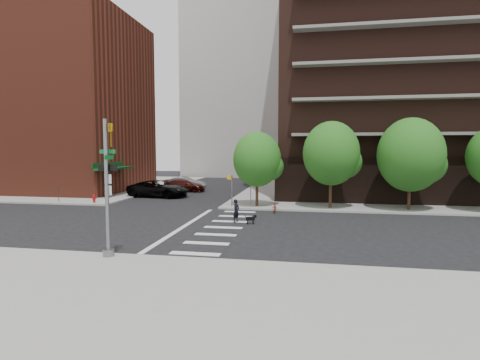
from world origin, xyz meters
The scene contains 20 objects.
ground centered at (0.00, 0.00, 0.00)m, with size 120.00×120.00×0.00m, color black.
sidewalk_ne centered at (20.50, 23.50, 0.07)m, with size 39.00×33.00×0.15m, color gray.
sidewalk_nw centered at (-24.50, 23.50, 0.07)m, with size 31.00×33.00×0.15m, color gray.
crosswalk centered at (2.21, 0.00, 0.01)m, with size 3.85×13.00×0.01m.
apartment_tower centered at (18.00, 24.00, 20.91)m, with size 26.65×25.50×45.00m.
midrise_nw centered at (-22.00, 18.00, 10.15)m, with size 21.40×15.50×20.00m.
highrise_bg centered at (-5.00, 48.00, 30.00)m, with size 18.00×14.00×60.00m, color beige.
tree_a centered at (4.00, 8.50, 4.04)m, with size 4.00×4.00×5.90m.
tree_b centered at (10.00, 8.50, 4.54)m, with size 4.50×4.50×6.65m.
tree_c centered at (16.00, 8.50, 4.45)m, with size 5.00×5.00×6.80m.
traffic_signal centered at (-0.47, -7.49, 2.70)m, with size 0.90×0.75×6.00m.
pedestrian_signal centered at (2.32, 7.92, 1.85)m, with size 2.18×0.67×2.60m.
fire_hydrant centered at (-10.50, 7.80, 0.55)m, with size 0.24×0.24×0.73m.
parking_meter centered at (-14.00, 7.80, 0.96)m, with size 0.10×0.08×1.32m.
parked_car_black centered at (-6.83, 13.65, 0.86)m, with size 6.22×2.87×1.73m, color black.
parked_car_maroon centered at (-5.89, 18.98, 0.70)m, with size 4.81×1.96×1.40m, color #38110C.
parked_car_silver centered at (-6.29, 20.52, 0.80)m, with size 4.84×1.69×1.59m, color #9A9BA0.
scooter centered at (5.70, 6.28, 0.43)m, with size 0.57×1.64×0.86m, color maroon.
dog_walker centered at (3.48, 1.82, 0.77)m, with size 0.37×0.56×1.55m, color black.
dog centered at (4.54, 1.41, 0.37)m, with size 0.70×0.37×0.59m.
Camera 1 is at (8.03, -22.41, 4.82)m, focal length 28.00 mm.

